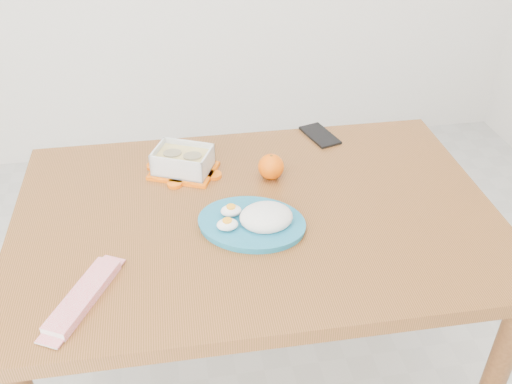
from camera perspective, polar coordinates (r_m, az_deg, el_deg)
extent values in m
cube|color=brown|center=(1.48, 0.00, -2.53)|extent=(1.25, 0.85, 0.04)
cylinder|color=brown|center=(2.02, -17.66, -6.33)|extent=(0.06, 0.06, 0.71)
cylinder|color=brown|center=(2.12, 13.60, -3.28)|extent=(0.06, 0.06, 0.71)
cube|color=#F46107|center=(1.63, -7.24, 2.13)|extent=(0.21, 0.19, 0.01)
cube|color=silver|center=(1.61, -7.33, 3.24)|extent=(0.19, 0.17, 0.06)
cube|color=tan|center=(1.62, -7.32, 3.05)|extent=(0.17, 0.15, 0.04)
cylinder|color=#8B835B|center=(1.62, -8.34, 3.64)|extent=(0.07, 0.07, 0.02)
cylinder|color=#8B835B|center=(1.60, -6.36, 3.37)|extent=(0.07, 0.07, 0.02)
sphere|color=#FF4605|center=(1.58, 1.51, 2.55)|extent=(0.07, 0.07, 0.07)
cylinder|color=#196B8C|center=(1.42, -0.44, -3.21)|extent=(0.35, 0.35, 0.02)
ellipsoid|color=silver|center=(1.39, 1.03, -2.12)|extent=(0.17, 0.15, 0.06)
ellipsoid|color=white|center=(1.43, -2.51, -1.88)|extent=(0.06, 0.06, 0.03)
ellipsoid|color=white|center=(1.38, -2.88, -3.27)|extent=(0.06, 0.06, 0.03)
cube|color=red|center=(1.28, -16.90, -9.95)|extent=(0.15, 0.22, 0.02)
cube|color=black|center=(1.81, 6.41, 5.66)|extent=(0.11, 0.16, 0.01)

